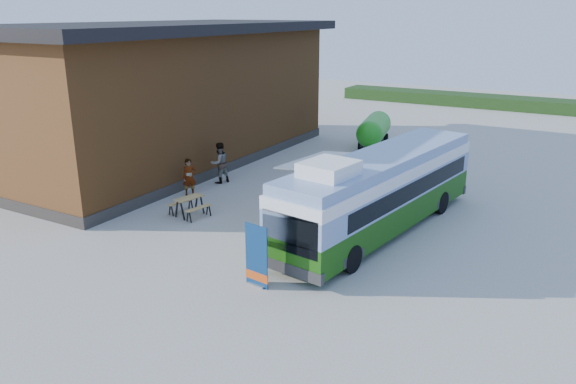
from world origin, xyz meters
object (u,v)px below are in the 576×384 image
Objects in this scene: person_b at (219,163)px; banner at (257,261)px; person_a at (189,177)px; slurry_tanker at (374,129)px; bus at (380,190)px; picnic_table at (189,202)px.

banner is at bearing 63.30° from person_b.
person_a is 13.67m from slurry_tanker.
banner is 9.61m from person_a.
person_b is 11.47m from slurry_tanker.
person_b is at bearing -121.71° from slurry_tanker.
bus is at bearing -51.45° from person_a.
slurry_tanker is (3.78, 13.13, 0.28)m from person_a.
person_b is (-9.11, 2.15, -0.66)m from bus.
picnic_table is at bearing -103.43° from person_a.
picnic_table is 0.93× the size of person_a.
banner reaches higher than slurry_tanker.
slurry_tanker is at bearing -178.09° from person_b.
person_a is at bearing 21.14° from person_b.
slurry_tanker reaches higher than picnic_table.
bus is 9.14m from person_a.
person_b is at bearing 140.35° from banner.
person_a is (-9.11, -0.15, -0.80)m from bus.
banner is 1.25× the size of picnic_table.
banner is at bearing -96.35° from bus.
person_b is (-1.71, 4.42, 0.41)m from picnic_table.
slurry_tanker is at bearing 120.50° from bus.
picnic_table is 0.80× the size of person_b.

